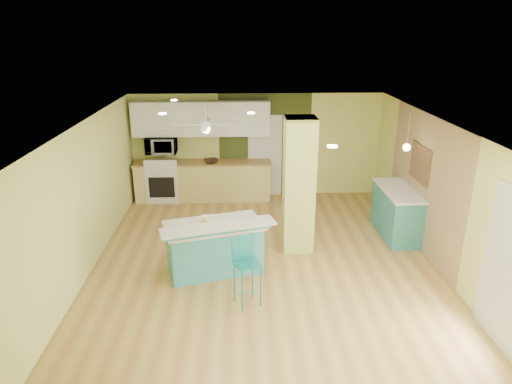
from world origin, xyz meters
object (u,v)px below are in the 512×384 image
at_px(side_counter, 397,212).
at_px(fruit_bowl, 211,161).
at_px(canister, 205,221).
at_px(bar_stool, 246,260).
at_px(peninsula, 215,246).

bearing_deg(side_counter, fruit_bowl, 150.87).
distance_m(side_counter, canister, 3.96).
bearing_deg(fruit_bowl, bar_stool, -80.46).
relative_size(peninsula, canister, 10.94).
height_order(peninsula, bar_stool, bar_stool).
xyz_separation_m(side_counter, fruit_bowl, (-3.79, 2.11, 0.49)).
distance_m(fruit_bowl, canister, 3.46).
bearing_deg(fruit_bowl, peninsula, -86.18).
xyz_separation_m(peninsula, side_counter, (3.56, 1.30, 0.03)).
bearing_deg(side_counter, peninsula, -159.88).
height_order(bar_stool, fruit_bowl, bar_stool).
bearing_deg(peninsula, bar_stool, -78.38).
bearing_deg(bar_stool, side_counter, 14.69).
relative_size(side_counter, canister, 8.56).
bearing_deg(fruit_bowl, side_counter, -29.13).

